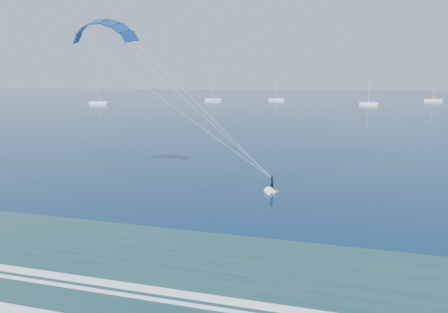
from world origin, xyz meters
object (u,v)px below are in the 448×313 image
kitesurfer_rig (191,105)px  sailboat_2 (276,99)px  sailboat_0 (99,103)px  sailboat_4 (433,100)px  sailboat_3 (368,103)px  sailboat_1 (213,100)px

kitesurfer_rig → sailboat_2: bearing=95.2°
sailboat_0 → sailboat_4: sailboat_0 is taller
sailboat_2 → sailboat_3: (48.47, -28.06, 0.00)m
sailboat_4 → kitesurfer_rig: bearing=-108.0°
kitesurfer_rig → sailboat_3: kitesurfer_rig is taller
sailboat_0 → sailboat_3: bearing=12.2°
sailboat_2 → sailboat_3: bearing=-30.1°
sailboat_3 → sailboat_4: (37.64, 43.06, 0.00)m
sailboat_0 → sailboat_1: size_ratio=1.02×
kitesurfer_rig → sailboat_3: (30.74, 167.31, -8.96)m
sailboat_3 → sailboat_2: bearing=149.9°
sailboat_4 → sailboat_1: bearing=-167.3°
sailboat_0 → sailboat_1: 64.23m
kitesurfer_rig → sailboat_3: size_ratio=1.84×
sailboat_1 → kitesurfer_rig: bearing=-74.0°
sailboat_2 → sailboat_4: bearing=9.9°
sailboat_0 → sailboat_2: (81.66, 56.24, -0.01)m
sailboat_1 → sailboat_4: sailboat_1 is taller
kitesurfer_rig → sailboat_0: kitesurfer_rig is taller
sailboat_1 → sailboat_3: size_ratio=1.11×
sailboat_2 → sailboat_1: bearing=-160.5°
sailboat_3 → sailboat_4: 57.19m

